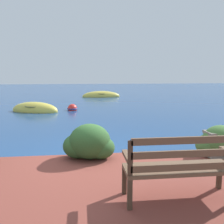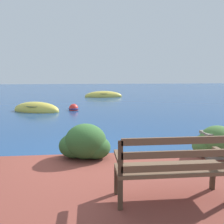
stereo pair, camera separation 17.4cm
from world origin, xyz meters
TOP-DOWN VIEW (x-y plane):
  - ground_plane at (0.00, 0.00)m, footprint 80.00×80.00m
  - park_bench at (0.97, -2.10)m, footprint 1.51×0.48m
  - hedge_clump_left at (-0.21, -0.27)m, footprint 1.04×0.75m
  - hedge_clump_centre at (2.49, -0.45)m, footprint 0.96×0.69m
  - rowboat_nearest at (-2.74, 7.68)m, footprint 2.70×1.86m
  - rowboat_mid at (1.16, 15.03)m, footprint 3.03×0.96m
  - mooring_buoy at (-0.88, 7.92)m, footprint 0.54×0.54m

SIDE VIEW (x-z plane):
  - ground_plane at x=0.00m, z-range 0.00..0.00m
  - rowboat_mid at x=1.16m, z-range -0.36..0.50m
  - rowboat_nearest at x=-2.74m, z-range -0.36..0.50m
  - mooring_buoy at x=-0.88m, z-range -0.16..0.33m
  - hedge_clump_centre at x=2.49m, z-range 0.18..0.83m
  - hedge_clump_left at x=-0.21m, z-range 0.17..0.88m
  - park_bench at x=0.97m, z-range 0.24..1.17m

